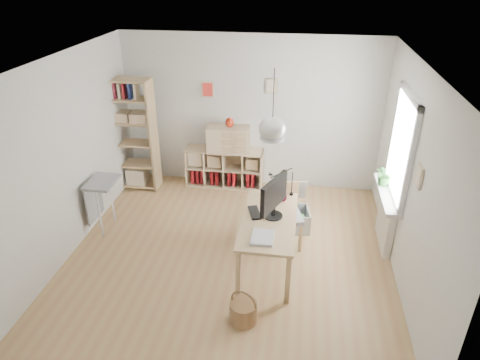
# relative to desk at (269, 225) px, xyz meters

# --- Properties ---
(ground) EXTENTS (4.50, 4.50, 0.00)m
(ground) POSITION_rel_desk_xyz_m (-0.55, 0.15, -0.66)
(ground) COLOR #A78753
(ground) RESTS_ON ground
(room_shell) EXTENTS (4.50, 4.50, 4.50)m
(room_shell) POSITION_rel_desk_xyz_m (-0.00, 0.00, 1.34)
(room_shell) COLOR white
(room_shell) RESTS_ON ground
(window_unit) EXTENTS (0.07, 1.16, 1.46)m
(window_unit) POSITION_rel_desk_xyz_m (1.68, 0.75, 0.89)
(window_unit) COLOR white
(window_unit) RESTS_ON ground
(radiator) EXTENTS (0.10, 0.80, 0.80)m
(radiator) POSITION_rel_desk_xyz_m (1.64, 0.75, -0.26)
(radiator) COLOR white
(radiator) RESTS_ON ground
(windowsill) EXTENTS (0.22, 1.20, 0.06)m
(windowsill) POSITION_rel_desk_xyz_m (1.59, 0.75, 0.17)
(windowsill) COLOR silver
(windowsill) RESTS_ON radiator
(desk) EXTENTS (0.70, 1.50, 0.75)m
(desk) POSITION_rel_desk_xyz_m (0.00, 0.00, 0.00)
(desk) COLOR tan
(desk) RESTS_ON ground
(cube_shelf) EXTENTS (1.40, 0.38, 0.72)m
(cube_shelf) POSITION_rel_desk_xyz_m (-1.02, 2.23, -0.36)
(cube_shelf) COLOR beige
(cube_shelf) RESTS_ON ground
(tall_bookshelf) EXTENTS (0.80, 0.38, 2.00)m
(tall_bookshelf) POSITION_rel_desk_xyz_m (-2.59, 1.95, 0.43)
(tall_bookshelf) COLOR tan
(tall_bookshelf) RESTS_ON ground
(side_table) EXTENTS (0.40, 0.55, 0.85)m
(side_table) POSITION_rel_desk_xyz_m (-2.59, 0.50, 0.01)
(side_table) COLOR gray
(side_table) RESTS_ON ground
(chair) EXTENTS (0.56, 0.56, 0.94)m
(chair) POSITION_rel_desk_xyz_m (0.18, 0.56, -0.12)
(chair) COLOR gray
(chair) RESTS_ON ground
(wicker_basket) EXTENTS (0.32, 0.32, 0.44)m
(wicker_basket) POSITION_rel_desk_xyz_m (-0.18, -1.07, -0.51)
(wicker_basket) COLOR olive
(wicker_basket) RESTS_ON ground
(storage_chest) EXTENTS (0.73, 0.80, 0.67)m
(storage_chest) POSITION_rel_desk_xyz_m (0.23, 1.00, -0.44)
(storage_chest) COLOR silver
(storage_chest) RESTS_ON ground
(monitor) EXTENTS (0.30, 0.60, 0.55)m
(monitor) POSITION_rel_desk_xyz_m (0.05, 0.06, 0.40)
(monitor) COLOR black
(monitor) RESTS_ON desk
(keyboard) EXTENTS (0.22, 0.36, 0.02)m
(keyboard) POSITION_rel_desk_xyz_m (-0.20, 0.11, 0.10)
(keyboard) COLOR black
(keyboard) RESTS_ON desk
(task_lamp) EXTENTS (0.36, 0.13, 0.38)m
(task_lamp) POSITION_rel_desk_xyz_m (0.08, 0.62, 0.36)
(task_lamp) COLOR black
(task_lamp) RESTS_ON desk
(yarn_ball) EXTENTS (0.13, 0.13, 0.13)m
(yarn_ball) POSITION_rel_desk_xyz_m (0.14, 0.47, 0.16)
(yarn_ball) COLOR #520A1B
(yarn_ball) RESTS_ON desk
(paper_tray) EXTENTS (0.27, 0.34, 0.03)m
(paper_tray) POSITION_rel_desk_xyz_m (-0.04, -0.46, 0.11)
(paper_tray) COLOR silver
(paper_tray) RESTS_ON desk
(drawer_chest) EXTENTS (0.78, 0.42, 0.43)m
(drawer_chest) POSITION_rel_desk_xyz_m (-0.92, 2.19, 0.28)
(drawer_chest) COLOR beige
(drawer_chest) RESTS_ON cube_shelf
(red_vase) EXTENTS (0.15, 0.15, 0.18)m
(red_vase) POSITION_rel_desk_xyz_m (-0.89, 2.19, 0.58)
(red_vase) COLOR maroon
(red_vase) RESTS_ON drawer_chest
(potted_plant) EXTENTS (0.36, 0.33, 0.31)m
(potted_plant) POSITION_rel_desk_xyz_m (1.57, 0.98, 0.36)
(potted_plant) COLOR #235D22
(potted_plant) RESTS_ON windowsill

